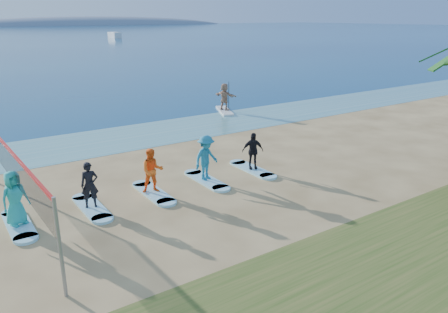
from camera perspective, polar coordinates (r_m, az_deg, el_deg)
ground at (r=14.95m, az=0.78°, el=-6.72°), size 600.00×600.00×0.00m
shallow_water at (r=23.81m, az=-13.88°, el=2.24°), size 600.00×600.00×0.00m
island_ridge at (r=327.72m, az=-16.63°, el=16.14°), size 220.00×56.00×18.00m
volleyball_net at (r=14.52m, az=-25.86°, el=-1.28°), size 0.36×9.09×2.50m
paddleboard at (r=29.87m, az=0.07°, el=6.00°), size 1.83×3.03×0.12m
paddleboarder at (r=29.69m, az=0.07°, el=7.82°), size 1.09×1.76×1.81m
boat_offshore_b at (r=135.04m, az=-14.08°, el=14.77°), size 2.38×6.38×1.67m
surfboard_0 at (r=15.10m, az=-25.20°, el=-8.10°), size 0.70×2.20×0.09m
student_0 at (r=14.75m, az=-25.67°, el=-4.90°), size 0.99×0.82×1.73m
surfboard_1 at (r=15.51m, az=-16.88°, el=-6.41°), size 0.70×2.20×0.09m
student_1 at (r=15.20m, az=-17.15°, el=-3.56°), size 0.65×0.51×1.56m
surfboard_2 at (r=16.24m, az=-9.19°, el=-4.71°), size 0.70×2.20×0.09m
student_2 at (r=15.93m, az=-9.34°, el=-1.85°), size 0.95×0.85×1.63m
surfboard_3 at (r=17.24m, az=-2.31°, el=-3.12°), size 0.70×2.20×0.09m
student_3 at (r=16.93m, az=-2.35°, el=-0.16°), size 1.28×0.93×1.78m
surfboard_4 at (r=18.48m, az=3.72°, el=-1.68°), size 0.70×2.20×0.09m
student_4 at (r=18.22m, az=3.77°, el=0.74°), size 0.98×0.70×1.55m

